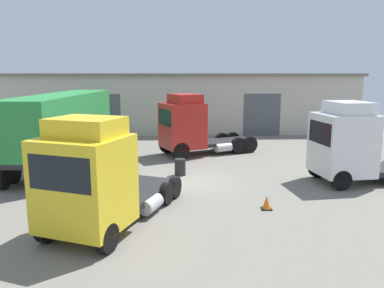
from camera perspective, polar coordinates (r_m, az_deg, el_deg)
The scene contains 9 objects.
ground_plane at distance 18.54m, azimuth -0.77°, elevation -5.84°, with size 60.00×60.00×0.00m, color slate.
warehouse_building at distance 36.57m, azimuth -1.59°, elevation 6.55°, with size 31.55×9.93×5.31m.
tractor_unit_red at distance 24.36m, azimuth -0.39°, elevation 2.68°, with size 6.74×4.77×4.00m.
container_trailer_green at distance 23.28m, azimuth -18.91°, elevation 3.54°, with size 3.19×12.31×4.10m.
tractor_unit_yellow at distance 12.67m, azimuth -14.63°, elevation -5.37°, with size 4.69×6.88×3.92m.
tractor_unit_white at distance 19.63m, azimuth 23.10°, elevation -0.17°, with size 6.44×3.19×3.97m.
gravel_pile at distance 27.37m, azimuth 23.35°, elevation 0.35°, with size 2.61×2.61×1.58m.
oil_drum at distance 19.68m, azimuth -1.82°, elevation -3.54°, with size 0.58×0.58×0.88m.
traffic_cone at distance 15.17m, azimuth 11.30°, elevation -8.82°, with size 0.40×0.40×0.55m.
Camera 1 is at (-0.47, -17.77, 5.25)m, focal length 35.00 mm.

